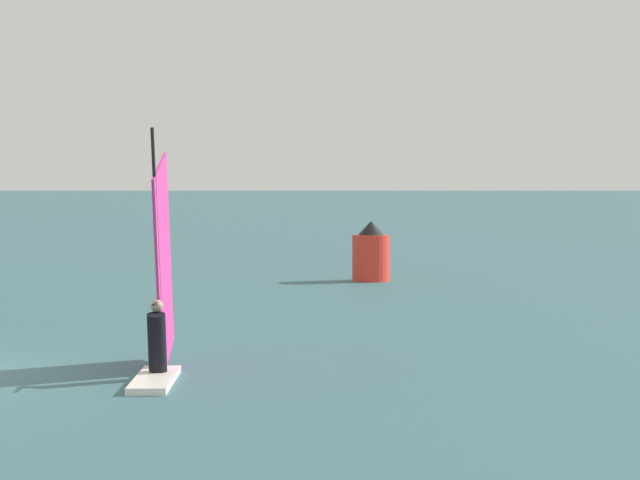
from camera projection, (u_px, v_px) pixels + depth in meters
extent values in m
cube|color=white|center=(155.00, 380.00, 18.62)|extent=(1.50, 2.35, 0.12)
cylinder|color=black|center=(158.00, 251.00, 19.03)|extent=(0.56, 1.20, 4.24)
cube|color=#D8338C|center=(164.00, 265.00, 19.87)|extent=(1.16, 2.60, 4.12)
cylinder|color=black|center=(160.00, 299.00, 19.37)|extent=(0.76, 1.70, 0.04)
cylinder|color=black|center=(157.00, 343.00, 18.94)|extent=(0.51, 0.62, 1.09)
sphere|color=tan|center=(157.00, 306.00, 18.91)|extent=(0.22, 0.22, 0.22)
cylinder|color=red|center=(371.00, 258.00, 38.89)|extent=(1.34, 1.34, 1.64)
cone|color=black|center=(371.00, 228.00, 38.84)|extent=(0.94, 0.94, 0.50)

